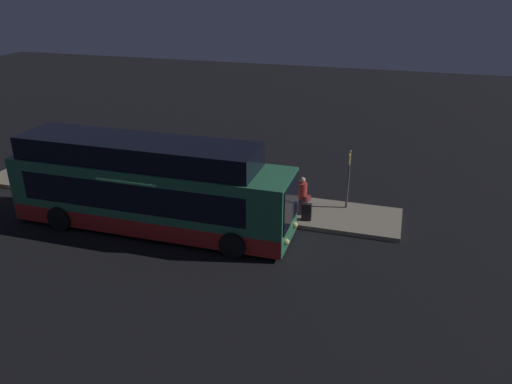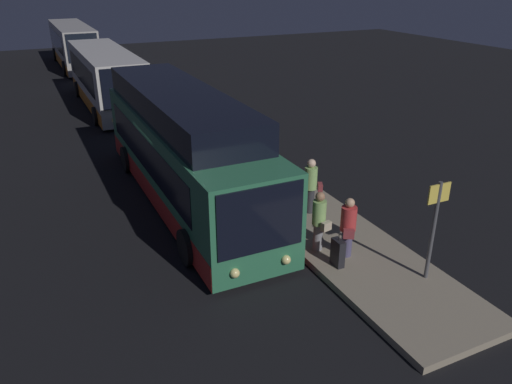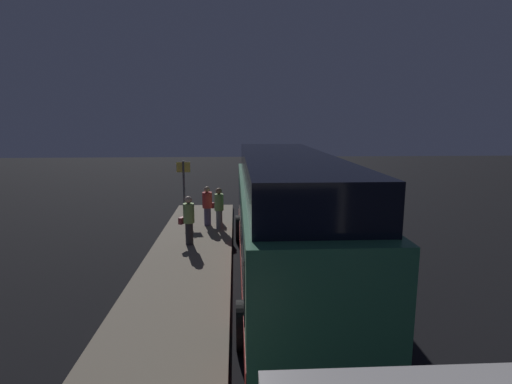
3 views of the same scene
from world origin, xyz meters
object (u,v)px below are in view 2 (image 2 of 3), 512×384
Objects in this scene: bus_lead at (184,153)px; sign_post at (435,220)px; passenger_with_bags at (311,184)px; suitcase at (338,253)px; passenger_boarding at (348,226)px; passenger_waiting at (319,219)px; bus_second at (106,79)px; bus_third at (73,46)px.

sign_post is (7.42, 3.78, 0.13)m from bus_lead.
passenger_with_bags is 1.81× the size of suitcase.
passenger_with_bags is 3.19m from suitcase.
bus_lead reaches higher than passenger_boarding.
passenger_waiting is at bearing -143.69° from sign_post.
passenger_waiting is 2.95m from sign_post.
passenger_waiting is at bearing 22.14° from bus_lead.
passenger_waiting reaches higher than passenger_boarding.
passenger_with_bags is at bearing 10.21° from bus_second.
passenger_waiting is (33.55, 2.08, -0.50)m from bus_third.
bus_lead is 6.74× the size of passenger_waiting.
passenger_with_bags is (-2.08, 1.00, 0.03)m from passenger_waiting.
sign_post is (1.42, 1.68, 1.23)m from suitcase.
sign_post is at bearing 34.94° from passenger_with_bags.
bus_lead is 6.89× the size of passenger_boarding.
passenger_waiting is at bearing -18.51° from passenger_boarding.
passenger_waiting is at bearing 0.13° from passenger_with_bags.
suitcase is (20.09, 2.10, -1.00)m from bus_second.
bus_second is 19.30m from passenger_waiting.
sign_post reaches higher than suitcase.
sign_post is at bearing 9.97° from bus_second.
passenger_boarding is at bearing 24.44° from bus_lead.
bus_lead reaches higher than passenger_with_bags.
passenger_with_bags is at bearing 161.78° from suitcase.
bus_lead is at bearing -108.59° from passenger_with_bags.
bus_second is at bearing -95.61° from passenger_waiting.
bus_second reaches higher than passenger_waiting.
suitcase is 0.38× the size of sign_post.
passenger_boarding is 1.71× the size of suitcase.
bus_lead reaches higher than passenger_waiting.
sign_post is at bearing 26.99° from bus_lead.
bus_third is at bearing -148.49° from passenger_with_bags.
sign_post is (1.73, 1.19, 0.71)m from passenger_boarding.
bus_second is 0.94× the size of bus_third.
suitcase is at bearing 3.49° from bus_third.
bus_second reaches higher than sign_post.
passenger_boarding is 0.98× the size of passenger_waiting.
sign_post reaches higher than passenger_boarding.
bus_third is 33.61m from passenger_waiting.
passenger_with_bags is 4.50m from sign_post.
passenger_boarding is at bearing 119.05° from passenger_waiting.
passenger_boarding is 0.78m from suitcase.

